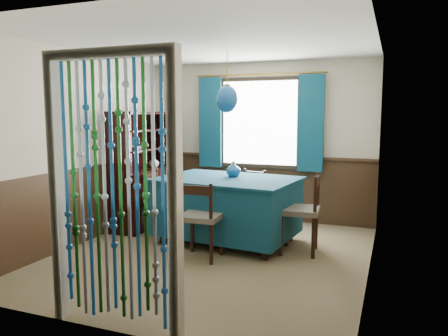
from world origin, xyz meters
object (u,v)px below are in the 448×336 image
at_px(chair_near, 200,218).
at_px(vase_table, 233,170).
at_px(chair_far, 249,198).
at_px(sideboard, 143,186).
at_px(dining_table, 227,206).
at_px(chair_right, 302,211).
at_px(vase_sideboard, 154,161).
at_px(bowl_shelf, 136,148).
at_px(pendant_lamp, 227,99).
at_px(chair_left, 161,199).

height_order(chair_near, vase_table, vase_table).
height_order(chair_far, sideboard, sideboard).
xyz_separation_m(dining_table, chair_right, (1.02, -0.09, 0.03)).
relative_size(chair_far, vase_sideboard, 4.76).
height_order(chair_right, bowl_shelf, bowl_shelf).
xyz_separation_m(chair_far, vase_table, (-0.03, -0.59, 0.49)).
bearing_deg(pendant_lamp, chair_near, -93.02).
distance_m(pendant_lamp, bowl_shelf, 1.62).
xyz_separation_m(chair_far, vase_sideboard, (-1.53, -0.12, 0.49)).
xyz_separation_m(chair_near, chair_far, (0.11, 1.51, -0.03)).
xyz_separation_m(dining_table, vase_table, (0.03, 0.15, 0.46)).
height_order(chair_far, pendant_lamp, pendant_lamp).
height_order(sideboard, vase_sideboard, sideboard).
distance_m(chair_near, chair_left, 1.39).
relative_size(chair_left, vase_table, 4.60).
distance_m(sideboard, pendant_lamp, 2.03).
bearing_deg(bowl_shelf, chair_far, 22.24).
xyz_separation_m(chair_near, vase_table, (0.07, 0.92, 0.46)).
distance_m(dining_table, bowl_shelf, 1.64).
bearing_deg(sideboard, pendant_lamp, -16.87).
relative_size(chair_far, bowl_shelf, 3.80).
bearing_deg(chair_left, vase_table, 86.06).
bearing_deg(dining_table, vase_table, 84.26).
xyz_separation_m(chair_left, bowl_shelf, (-0.38, -0.04, 0.74)).
xyz_separation_m(pendant_lamp, bowl_shelf, (-1.46, 0.12, -0.68)).
distance_m(chair_left, sideboard, 0.51).
relative_size(chair_near, chair_far, 1.07).
relative_size(chair_near, chair_left, 1.06).
relative_size(chair_left, chair_right, 0.89).
height_order(vase_table, vase_sideboard, same).
relative_size(chair_near, vase_table, 4.90).
distance_m(pendant_lamp, vase_table, 0.95).
bearing_deg(vase_table, chair_right, -13.93).
xyz_separation_m(chair_left, chair_right, (2.10, -0.25, 0.05)).
bearing_deg(dining_table, chair_right, 1.31).
relative_size(dining_table, vase_table, 10.03).
relative_size(dining_table, vase_sideboard, 10.41).
xyz_separation_m(chair_left, vase_table, (1.12, -0.00, 0.49)).
height_order(pendant_lamp, vase_sideboard, pendant_lamp).
bearing_deg(chair_near, pendant_lamp, 83.77).
xyz_separation_m(chair_right, vase_table, (-0.98, 0.24, 0.44)).
bearing_deg(chair_far, sideboard, 28.04).
relative_size(sideboard, vase_table, 9.12).
bearing_deg(chair_left, chair_near, 44.76).
distance_m(pendant_lamp, vase_sideboard, 1.84).
height_order(chair_right, sideboard, sideboard).
height_order(bowl_shelf, vase_sideboard, bowl_shelf).
bearing_deg(chair_far, vase_sideboard, 19.78).
distance_m(dining_table, chair_left, 1.10).
bearing_deg(sideboard, chair_right, -13.33).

